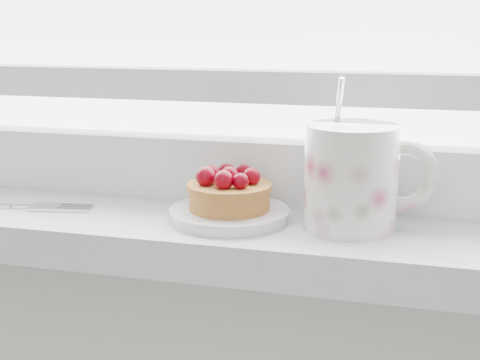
% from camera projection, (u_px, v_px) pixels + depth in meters
% --- Properties ---
extents(saucer, '(0.12, 0.12, 0.01)m').
position_uv_depth(saucer, '(230.00, 214.00, 0.69)').
color(saucer, silver).
rests_on(saucer, windowsill).
extents(raspberry_tart, '(0.09, 0.09, 0.05)m').
position_uv_depth(raspberry_tart, '(229.00, 191.00, 0.68)').
color(raspberry_tart, '#935620').
rests_on(raspberry_tart, saucer).
extents(floral_mug, '(0.14, 0.11, 0.15)m').
position_uv_depth(floral_mug, '(355.00, 175.00, 0.65)').
color(floral_mug, silver).
rests_on(floral_mug, windowsill).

